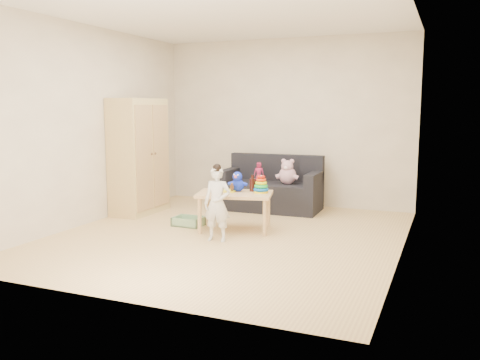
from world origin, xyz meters
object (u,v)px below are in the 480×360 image
at_px(play_table, 235,212).
at_px(wardrobe, 139,156).
at_px(toddler, 217,205).
at_px(sofa, 271,196).

bearing_deg(play_table, wardrobe, 164.34).
distance_m(wardrobe, toddler, 2.05).
bearing_deg(play_table, toddler, -88.95).
relative_size(wardrobe, toddler, 1.96).
relative_size(sofa, toddler, 1.73).
bearing_deg(play_table, sofa, 90.42).
bearing_deg(sofa, play_table, -90.80).
distance_m(wardrobe, play_table, 1.89).
relative_size(sofa, play_table, 1.61).
height_order(sofa, toddler, toddler).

